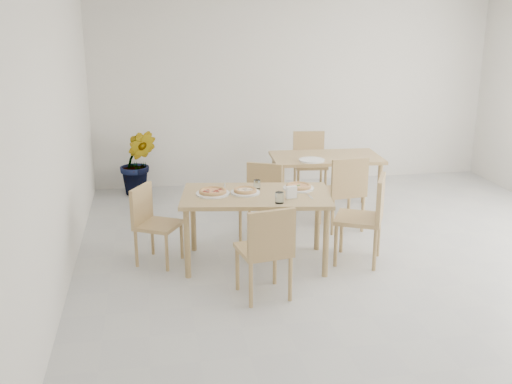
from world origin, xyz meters
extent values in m
plane|color=#B6B7B2|center=(0.00, 0.00, 0.00)|extent=(7.00, 7.00, 0.00)
plane|color=silver|center=(0.00, 3.50, 1.40)|extent=(6.00, 0.00, 6.00)
plane|color=silver|center=(-3.00, 0.00, 1.40)|extent=(0.00, 7.00, 7.00)
cube|color=tan|center=(-1.14, 0.44, 0.73)|extent=(1.61, 1.07, 0.04)
cylinder|color=tan|center=(-1.86, 0.20, 0.35)|extent=(0.06, 0.06, 0.71)
cylinder|color=tan|center=(-0.53, -0.01, 0.35)|extent=(0.06, 0.06, 0.71)
cylinder|color=tan|center=(-1.75, 0.90, 0.35)|extent=(0.06, 0.06, 0.71)
cylinder|color=tan|center=(-0.42, 0.68, 0.35)|extent=(0.06, 0.06, 0.71)
cube|color=tan|center=(-1.21, -0.31, 0.45)|extent=(0.51, 0.51, 0.04)
cube|color=tan|center=(-1.17, -0.50, 0.68)|extent=(0.44, 0.12, 0.42)
cylinder|color=tan|center=(-1.05, -0.09, 0.21)|extent=(0.04, 0.04, 0.43)
cylinder|color=tan|center=(-1.42, -0.16, 0.21)|extent=(0.04, 0.04, 0.43)
cylinder|color=tan|center=(-0.99, -0.46, 0.21)|extent=(0.04, 0.04, 0.43)
cylinder|color=tan|center=(-1.36, -0.53, 0.21)|extent=(0.04, 0.04, 0.43)
cube|color=tan|center=(-0.97, 1.13, 0.43)|extent=(0.56, 0.56, 0.04)
cube|color=tan|center=(-0.89, 1.30, 0.65)|extent=(0.39, 0.22, 0.40)
cylinder|color=tan|center=(-1.21, 1.05, 0.20)|extent=(0.04, 0.04, 0.41)
cylinder|color=tan|center=(-0.89, 0.89, 0.20)|extent=(0.04, 0.04, 0.41)
cylinder|color=tan|center=(-1.05, 1.37, 0.20)|extent=(0.04, 0.04, 0.41)
cylinder|color=tan|center=(-0.73, 1.21, 0.20)|extent=(0.04, 0.04, 0.41)
cube|color=tan|center=(-2.13, 0.62, 0.41)|extent=(0.55, 0.55, 0.04)
cube|color=tan|center=(-2.29, 0.71, 0.63)|extent=(0.23, 0.37, 0.38)
cylinder|color=tan|center=(-2.06, 0.39, 0.20)|extent=(0.03, 0.03, 0.39)
cylinder|color=tan|center=(-1.89, 0.69, 0.20)|extent=(0.03, 0.03, 0.39)
cylinder|color=tan|center=(-2.36, 0.56, 0.20)|extent=(0.03, 0.03, 0.39)
cylinder|color=tan|center=(-2.20, 0.86, 0.20)|extent=(0.03, 0.03, 0.39)
cube|color=tan|center=(-0.09, 0.30, 0.47)|extent=(0.62, 0.62, 0.04)
cube|color=tan|center=(0.10, 0.20, 0.71)|extent=(0.24, 0.43, 0.44)
cylinder|color=tan|center=(-0.18, 0.56, 0.22)|extent=(0.04, 0.04, 0.45)
cylinder|color=tan|center=(-0.35, 0.21, 0.22)|extent=(0.04, 0.04, 0.45)
cylinder|color=tan|center=(0.18, 0.38, 0.22)|extent=(0.04, 0.04, 0.45)
cylinder|color=tan|center=(0.00, 0.03, 0.22)|extent=(0.04, 0.04, 0.45)
cylinder|color=white|center=(-0.67, 0.54, 0.76)|extent=(0.32, 0.32, 0.02)
cylinder|color=white|center=(-1.24, 0.49, 0.76)|extent=(0.30, 0.30, 0.02)
cylinder|color=white|center=(-1.57, 0.51, 0.76)|extent=(0.34, 0.34, 0.02)
cylinder|color=#EBB26E|center=(-0.67, 0.54, 0.77)|extent=(0.27, 0.27, 0.01)
torus|color=#EBB26E|center=(-0.67, 0.54, 0.78)|extent=(0.27, 0.27, 0.03)
cylinder|color=#C55822|center=(-0.67, 0.54, 0.78)|extent=(0.21, 0.21, 0.01)
ellipsoid|color=#205D15|center=(-0.67, 0.54, 0.79)|extent=(0.05, 0.04, 0.01)
cylinder|color=#EBB26E|center=(-1.24, 0.49, 0.77)|extent=(0.25, 0.25, 0.01)
torus|color=#EBB26E|center=(-1.24, 0.49, 0.78)|extent=(0.25, 0.25, 0.03)
cylinder|color=white|center=(-1.24, 0.49, 0.78)|extent=(0.18, 0.18, 0.01)
cylinder|color=#EBB26E|center=(-1.57, 0.51, 0.77)|extent=(0.28, 0.28, 0.01)
torus|color=#EBB26E|center=(-1.57, 0.51, 0.78)|extent=(0.28, 0.28, 0.03)
cylinder|color=#C55822|center=(-1.57, 0.51, 0.78)|extent=(0.22, 0.22, 0.01)
cylinder|color=white|center=(-0.97, 0.11, 0.80)|extent=(0.08, 0.08, 0.11)
cylinder|color=white|center=(-1.09, 0.63, 0.80)|extent=(0.07, 0.07, 0.09)
cube|color=silver|center=(-0.83, 0.21, 0.76)|extent=(0.12, 0.08, 0.01)
cube|color=white|center=(-0.83, 0.21, 0.82)|extent=(0.11, 0.06, 0.11)
cube|color=silver|center=(-1.42, 0.77, 0.75)|extent=(0.04, 0.18, 0.01)
cube|color=silver|center=(-0.63, 0.26, 0.75)|extent=(0.03, 0.20, 0.01)
cube|color=tan|center=(0.04, 1.92, 0.73)|extent=(1.43, 0.87, 0.04)
cylinder|color=tan|center=(-0.60, 1.64, 0.35)|extent=(0.06, 0.06, 0.71)
cylinder|color=tan|center=(0.64, 1.56, 0.35)|extent=(0.06, 0.06, 0.71)
cylinder|color=tan|center=(-0.56, 2.28, 0.35)|extent=(0.06, 0.06, 0.71)
cylinder|color=tan|center=(0.68, 2.21, 0.35)|extent=(0.06, 0.06, 0.71)
cube|color=tan|center=(0.06, 1.30, 0.46)|extent=(0.50, 0.50, 0.04)
cube|color=tan|center=(0.08, 1.10, 0.70)|extent=(0.45, 0.09, 0.43)
cylinder|color=tan|center=(0.23, 1.51, 0.22)|extent=(0.04, 0.04, 0.44)
cylinder|color=tan|center=(-0.16, 1.47, 0.22)|extent=(0.04, 0.04, 0.44)
cylinder|color=tan|center=(0.27, 1.13, 0.22)|extent=(0.04, 0.04, 0.44)
cylinder|color=tan|center=(-0.12, 1.09, 0.22)|extent=(0.04, 0.04, 0.44)
cube|color=tan|center=(0.03, 2.63, 0.45)|extent=(0.49, 0.49, 0.04)
cube|color=tan|center=(0.05, 2.83, 0.69)|extent=(0.45, 0.09, 0.42)
cylinder|color=tan|center=(-0.18, 2.47, 0.22)|extent=(0.04, 0.04, 0.43)
cylinder|color=tan|center=(0.19, 2.42, 0.22)|extent=(0.04, 0.04, 0.43)
cylinder|color=tan|center=(-0.14, 2.85, 0.22)|extent=(0.04, 0.04, 0.43)
cylinder|color=tan|center=(0.24, 2.80, 0.22)|extent=(0.04, 0.04, 0.43)
cylinder|color=white|center=(-0.21, 1.71, 0.76)|extent=(0.32, 0.32, 0.02)
imported|color=#20631D|center=(-2.36, 3.15, 0.47)|extent=(0.56, 0.47, 0.94)
camera|label=1|loc=(-2.16, -5.25, 2.51)|focal=42.00mm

